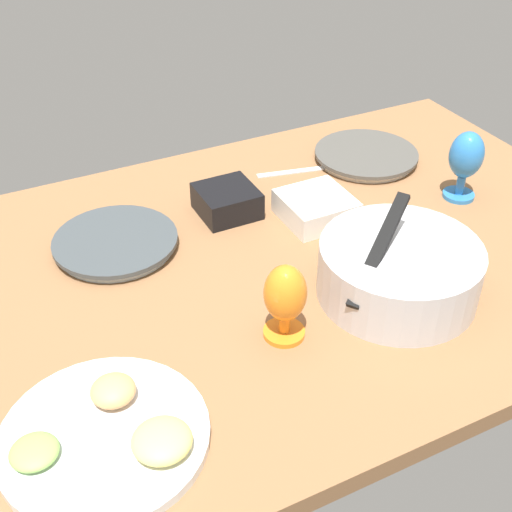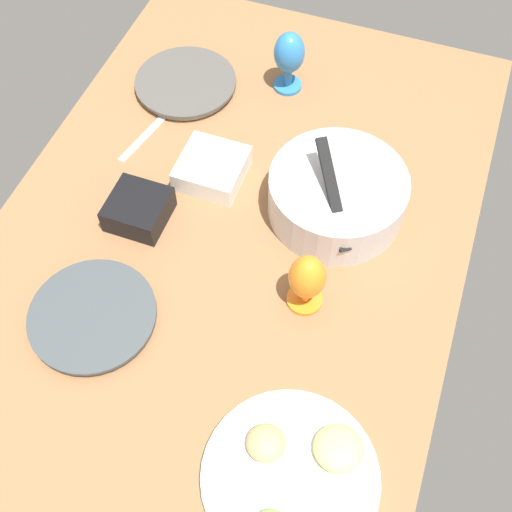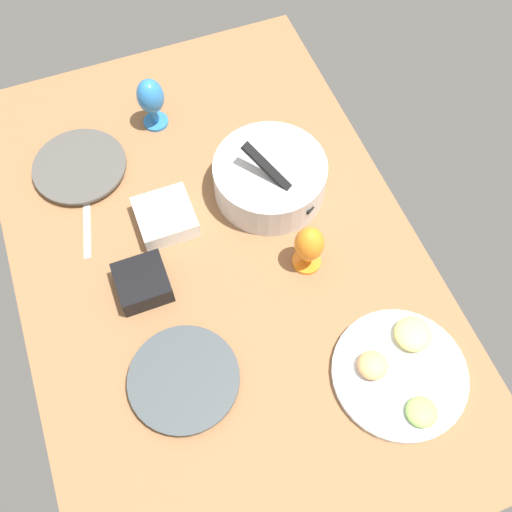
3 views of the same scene
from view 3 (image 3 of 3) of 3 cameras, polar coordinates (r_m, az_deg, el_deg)
name	(u,v)px [view 3 (image 3 of 3)]	position (r cm, az deg, el deg)	size (l,w,h in cm)	color
ground_plane	(219,259)	(156.38, -3.65, -0.33)	(160.00, 104.00, 4.00)	#8C603D
dinner_plate_left	(80,167)	(175.69, -16.75, 8.26)	(26.50, 26.50, 2.47)	silver
dinner_plate_right	(184,380)	(141.06, -7.02, -11.85)	(26.32, 26.32, 2.63)	silver
mixing_bowl	(270,177)	(160.70, 1.35, 7.69)	(30.75, 30.75, 18.57)	silver
fruit_platter	(400,370)	(144.60, 13.84, -10.73)	(32.17, 32.17, 5.50)	silver
hurricane_glass_blue	(151,99)	(175.63, -10.19, 14.84)	(7.87, 7.87, 16.70)	#2D79C5
hurricane_glass_orange	(309,246)	(146.32, 5.18, 1.00)	(7.61, 7.61, 15.18)	orange
square_bowl_black	(142,282)	(149.68, -11.00, -2.51)	(12.75, 12.75, 6.22)	black
square_bowl_white	(165,216)	(158.72, -8.82, 3.83)	(14.84, 14.84, 5.58)	white
fork_by_left_plate	(87,229)	(164.52, -16.13, 2.54)	(18.00, 1.80, 0.60)	silver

